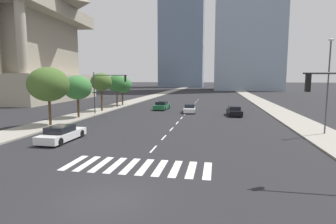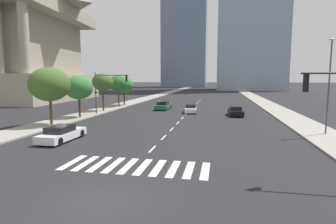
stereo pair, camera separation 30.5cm
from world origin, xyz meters
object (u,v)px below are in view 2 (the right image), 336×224
Objects in this scene: traffic_signal_far at (108,85)px; street_tree_second at (79,88)px; street_tree_fifth at (124,85)px; sedan_black_3 at (236,111)px; sedan_white_2 at (62,134)px; street_tree_nearest at (49,84)px; street_tree_fourth at (118,83)px; sedan_green_1 at (163,106)px; street_tree_third at (103,82)px; sedan_white_0 at (191,109)px; street_lamp_east at (329,80)px.

traffic_signal_far is 1.09× the size of street_tree_second.
sedan_black_3 is at bearing -27.38° from street_tree_fifth.
sedan_black_3 reaches higher than sedan_white_2.
sedan_white_2 is 0.78× the size of street_tree_nearest.
street_tree_fourth is 2.92m from street_tree_fifth.
street_tree_nearest reaches higher than sedan_green_1.
street_tree_second is 0.92× the size of street_tree_third.
street_tree_second is 0.96× the size of street_tree_fourth.
street_tree_fourth reaches higher than sedan_black_3.
sedan_green_1 is (-4.95, 3.23, 0.07)m from sedan_white_0.
street_tree_fourth is at bearing 90.00° from street_tree_third.
street_tree_nearest is at bearing -47.85° from sedan_white_0.
sedan_green_1 is 26.08m from street_lamp_east.
street_lamp_east is at bearing -11.84° from street_tree_second.
traffic_signal_far reaches higher than sedan_green_1.
street_tree_nearest is at bearing -90.00° from street_tree_fifth.
sedan_black_3 is 0.53× the size of street_lamp_east.
street_tree_fourth is (-5.10, 25.97, 3.68)m from sedan_white_2.
street_lamp_east reaches higher than street_tree_nearest.
traffic_signal_far is (-6.34, -7.93, 3.57)m from sedan_green_1.
sedan_black_3 is 0.77× the size of street_tree_third.
street_lamp_east is (7.29, -12.04, 4.38)m from sedan_black_3.
street_tree_third reaches higher than sedan_white_2.
sedan_white_0 is at bearing 47.33° from street_tree_nearest.
sedan_white_2 is 0.89× the size of street_tree_fifth.
sedan_green_1 is at bearing -7.54° from sedan_white_2.
street_tree_nearest is 6.07m from street_tree_second.
sedan_black_3 is at bearing -2.73° from street_tree_third.
street_tree_second is at bearing 90.00° from street_tree_nearest.
sedan_white_0 is 0.53× the size of street_lamp_east.
sedan_green_1 is 0.57× the size of street_lamp_east.
sedan_black_3 is 0.73× the size of street_tree_nearest.
street_tree_fifth reaches higher than sedan_white_0.
sedan_white_2 is 0.82× the size of traffic_signal_far.
street_lamp_east is at bearing -35.54° from street_tree_fourth.
street_tree_fourth is at bearing 90.00° from street_tree_nearest.
street_tree_fourth is at bearing -114.75° from sedan_black_3.
street_tree_nearest is at bearing -62.62° from sedan_black_3.
sedan_black_3 is 23.87m from street_tree_nearest.
street_tree_nearest reaches higher than street_tree_third.
street_tree_nearest reaches higher than street_tree_fifth.
traffic_signal_far is at bearing -86.72° from sedan_black_3.
street_tree_fifth is (0.00, 22.74, -0.53)m from street_tree_nearest.
sedan_green_1 is at bearing -128.32° from sedan_white_0.
traffic_signal_far reaches higher than street_tree_fourth.
street_tree_fourth is at bearing 102.90° from traffic_signal_far.
street_tree_nearest is 19.84m from street_tree_fourth.
street_lamp_east is at bearing 38.61° from sedan_white_0.
sedan_black_3 is 21.70m from street_tree_fourth.
street_tree_second reaches higher than street_tree_fifth.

